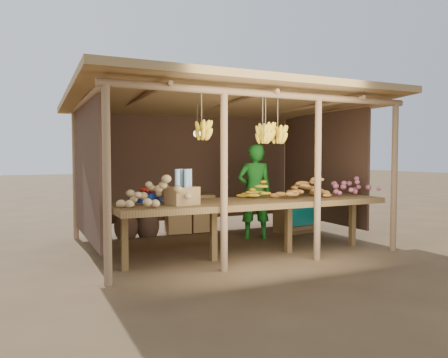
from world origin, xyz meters
name	(u,v)px	position (x,y,z in m)	size (l,w,h in m)	color
ground	(224,244)	(0.00, 0.00, 0.00)	(60.00, 60.00, 0.00)	brown
stall_structure	(220,124)	(-0.03, 0.08, 1.93)	(4.70, 3.50, 2.43)	#8F6C4A
counter	(253,204)	(0.00, -0.95, 0.74)	(3.90, 1.05, 0.80)	brown
potato_heap	(159,191)	(-1.40, -1.10, 0.98)	(0.94, 0.57, 0.36)	tan
sweet_potato_heap	(303,185)	(0.88, -0.90, 0.98)	(0.86, 0.52, 0.35)	#C17E31
onion_heap	(351,184)	(1.75, -0.97, 0.98)	(0.88, 0.53, 0.36)	#BB5B70
banana_pile	(263,186)	(0.31, -0.70, 0.97)	(0.51, 0.31, 0.34)	gold
tomato_basin	(149,196)	(-1.39, -0.58, 0.88)	(0.36, 0.36, 0.19)	navy
bottle_box	(182,191)	(-1.09, -1.10, 0.97)	(0.42, 0.36, 0.45)	#9D7746
vendor	(255,191)	(0.70, 0.25, 0.81)	(0.59, 0.39, 1.62)	#1B7D1E
tarp_crate	(293,215)	(1.64, 0.46, 0.32)	(0.74, 0.66, 0.77)	brown
carton_stack	(194,216)	(-0.05, 1.20, 0.30)	(0.90, 0.35, 0.68)	#9D7746
burlap_sacks	(137,223)	(-1.12, 1.19, 0.24)	(0.79, 0.42, 0.56)	#4A3122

